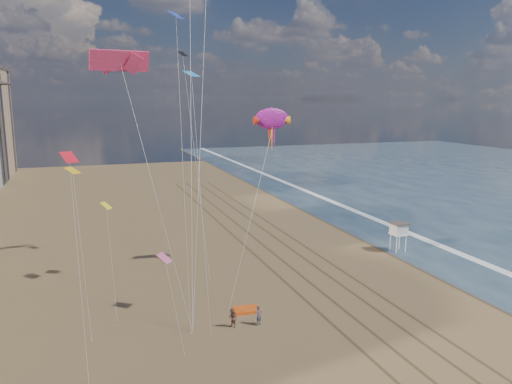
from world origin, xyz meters
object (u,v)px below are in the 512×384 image
Objects in this scene: grounded_kite at (247,310)px; kite_flyer_a at (259,315)px; show_kite at (272,119)px; lifeguard_stand at (399,229)px; kite_flyer_b at (233,318)px.

kite_flyer_a is (0.12, -2.98, 0.73)m from grounded_kite.
show_kite is 11.75× the size of kite_flyer_a.
lifeguard_stand is 27.70m from kite_flyer_a.
show_kite reaches higher than kite_flyer_b.
show_kite reaches higher than grounded_kite.
show_kite is (6.33, 10.55, 16.75)m from grounded_kite.
grounded_kite is (-23.83, -11.22, -2.69)m from lifeguard_stand.
grounded_kite is at bearing -120.96° from show_kite.
lifeguard_stand is 22.46m from show_kite.
show_kite is at bearing -177.80° from lifeguard_stand.
grounded_kite is 20.78m from show_kite.
grounded_kite is at bearing 56.45° from kite_flyer_a.
lifeguard_stand is 2.11× the size of kite_flyer_a.
lifeguard_stand is 29.55m from kite_flyer_b.
lifeguard_stand reaches higher than kite_flyer_a.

